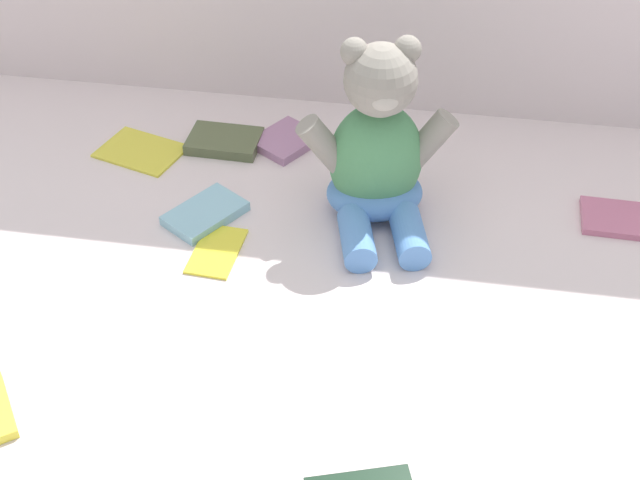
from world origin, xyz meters
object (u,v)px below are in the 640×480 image
(teddy_bear, at_px, (377,154))
(book_case_5, at_px, (224,141))
(book_case_2, at_px, (141,150))
(book_case_1, at_px, (217,250))
(book_case_3, at_px, (625,220))
(book_case_4, at_px, (205,213))
(book_case_7, at_px, (286,140))

(teddy_bear, distance_m, book_case_5, 0.33)
(book_case_2, bearing_deg, book_case_1, -123.18)
(book_case_2, distance_m, book_case_3, 0.80)
(book_case_3, relative_size, book_case_4, 1.10)
(book_case_1, bearing_deg, teddy_bear, 34.87)
(book_case_2, relative_size, book_case_5, 1.13)
(book_case_3, bearing_deg, book_case_4, -80.31)
(book_case_1, relative_size, book_case_5, 0.90)
(book_case_7, bearing_deg, book_case_2, 47.71)
(book_case_4, bearing_deg, teddy_bear, 45.84)
(book_case_4, bearing_deg, book_case_7, 101.91)
(book_case_3, relative_size, book_case_7, 1.26)
(book_case_1, bearing_deg, book_case_5, 105.26)
(book_case_4, relative_size, book_case_5, 0.98)
(book_case_2, xyz_separation_m, book_case_4, (0.16, -0.15, 0.00))
(teddy_bear, bearing_deg, book_case_2, 152.81)
(teddy_bear, distance_m, book_case_3, 0.40)
(teddy_bear, distance_m, book_case_7, 0.26)
(book_case_1, bearing_deg, book_case_7, 84.34)
(book_case_7, bearing_deg, book_case_4, 101.53)
(book_case_3, distance_m, book_case_5, 0.67)
(teddy_bear, distance_m, book_case_2, 0.44)
(teddy_bear, relative_size, book_case_1, 2.61)
(book_case_4, relative_size, book_case_7, 1.15)
(book_case_2, height_order, book_case_7, book_case_7)
(teddy_bear, distance_m, book_case_1, 0.28)
(book_case_1, xyz_separation_m, book_case_2, (-0.19, 0.23, -0.00))
(book_case_1, height_order, book_case_7, book_case_7)
(book_case_2, height_order, book_case_3, book_case_3)
(teddy_bear, xyz_separation_m, book_case_5, (-0.28, 0.14, -0.10))
(teddy_bear, bearing_deg, book_case_3, -9.00)
(book_case_3, height_order, book_case_5, book_case_5)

